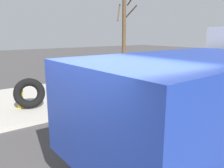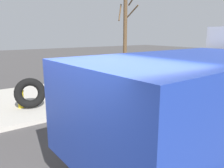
{
  "view_description": "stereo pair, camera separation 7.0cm",
  "coord_description": "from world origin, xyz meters",
  "px_view_note": "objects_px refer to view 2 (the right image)",
  "views": [
    {
      "loc": [
        -1.69,
        -2.72,
        2.8
      ],
      "look_at": [
        2.36,
        2.77,
        1.27
      ],
      "focal_mm": 35.95,
      "sensor_mm": 36.0,
      "label": 1
    },
    {
      "loc": [
        -1.64,
        -2.76,
        2.8
      ],
      "look_at": [
        2.36,
        2.77,
        1.27
      ],
      "focal_mm": 35.95,
      "sensor_mm": 36.0,
      "label": 2
    }
  ],
  "objects_px": {
    "bare_tree": "(125,29)",
    "loose_tire": "(30,93)",
    "fire_hydrant": "(21,97)",
    "dump_truck_blue": "(223,87)"
  },
  "relations": [
    {
      "from": "loose_tire",
      "to": "bare_tree",
      "type": "height_order",
      "value": "bare_tree"
    },
    {
      "from": "loose_tire",
      "to": "bare_tree",
      "type": "relative_size",
      "value": 0.19
    },
    {
      "from": "bare_tree",
      "to": "loose_tire",
      "type": "bearing_deg",
      "value": -158.87
    },
    {
      "from": "fire_hydrant",
      "to": "dump_truck_blue",
      "type": "height_order",
      "value": "dump_truck_blue"
    },
    {
      "from": "loose_tire",
      "to": "bare_tree",
      "type": "distance_m",
      "value": 7.28
    },
    {
      "from": "dump_truck_blue",
      "to": "bare_tree",
      "type": "distance_m",
      "value": 8.91
    },
    {
      "from": "loose_tire",
      "to": "fire_hydrant",
      "type": "bearing_deg",
      "value": 141.03
    },
    {
      "from": "fire_hydrant",
      "to": "loose_tire",
      "type": "height_order",
      "value": "loose_tire"
    },
    {
      "from": "fire_hydrant",
      "to": "loose_tire",
      "type": "bearing_deg",
      "value": -38.97
    },
    {
      "from": "fire_hydrant",
      "to": "loose_tire",
      "type": "distance_m",
      "value": 0.39
    }
  ]
}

